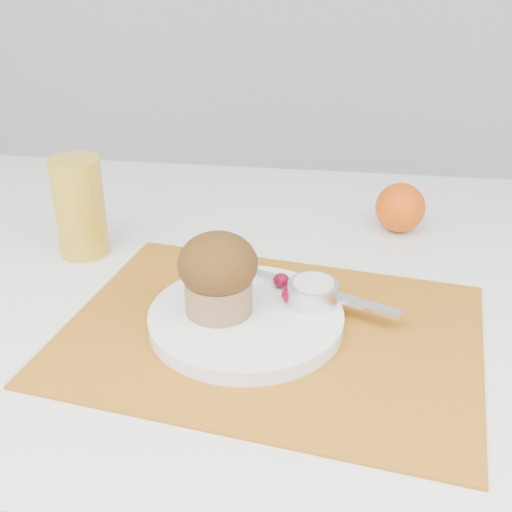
# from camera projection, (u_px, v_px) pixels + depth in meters

# --- Properties ---
(table) EXTENTS (1.20, 0.80, 0.75)m
(table) POSITION_uv_depth(u_px,v_px,m) (260.00, 483.00, 1.00)
(table) COLOR white
(table) RESTS_ON ground
(placemat) EXTENTS (0.49, 0.39, 0.00)m
(placemat) POSITION_uv_depth(u_px,v_px,m) (271.00, 333.00, 0.71)
(placemat) COLOR #B36918
(placemat) RESTS_ON table
(plate) EXTENTS (0.27, 0.27, 0.02)m
(plate) POSITION_uv_depth(u_px,v_px,m) (246.00, 319.00, 0.71)
(plate) COLOR white
(plate) RESTS_ON placemat
(ramekin) EXTENTS (0.07, 0.07, 0.03)m
(ramekin) POSITION_uv_depth(u_px,v_px,m) (313.00, 293.00, 0.72)
(ramekin) COLOR silver
(ramekin) RESTS_ON plate
(cream) EXTENTS (0.05, 0.05, 0.01)m
(cream) POSITION_uv_depth(u_px,v_px,m) (313.00, 284.00, 0.72)
(cream) COLOR silver
(cream) RESTS_ON ramekin
(raspberry_near) EXTENTS (0.02, 0.02, 0.02)m
(raspberry_near) POSITION_uv_depth(u_px,v_px,m) (281.00, 280.00, 0.76)
(raspberry_near) COLOR #540212
(raspberry_near) RESTS_ON plate
(raspberry_far) EXTENTS (0.02, 0.02, 0.02)m
(raspberry_far) POSITION_uv_depth(u_px,v_px,m) (290.00, 294.00, 0.73)
(raspberry_far) COLOR #600217
(raspberry_far) RESTS_ON plate
(butter_knife) EXTENTS (0.19, 0.09, 0.00)m
(butter_knife) POSITION_uv_depth(u_px,v_px,m) (319.00, 292.00, 0.74)
(butter_knife) COLOR silver
(butter_knife) RESTS_ON plate
(orange) EXTENTS (0.07, 0.07, 0.07)m
(orange) POSITION_uv_depth(u_px,v_px,m) (400.00, 208.00, 0.93)
(orange) COLOR #EF5208
(orange) RESTS_ON table
(juice_glass) EXTENTS (0.08, 0.08, 0.13)m
(juice_glass) POSITION_uv_depth(u_px,v_px,m) (80.00, 207.00, 0.85)
(juice_glass) COLOR gold
(juice_glass) RESTS_ON table
(muffin) EXTENTS (0.09, 0.09, 0.09)m
(muffin) POSITION_uv_depth(u_px,v_px,m) (218.00, 273.00, 0.69)
(muffin) COLOR #A5794F
(muffin) RESTS_ON plate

